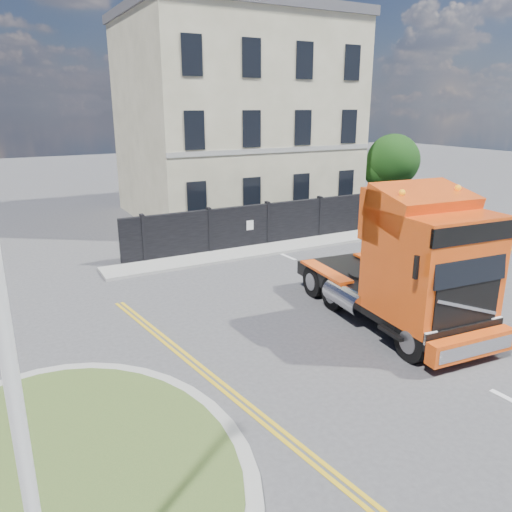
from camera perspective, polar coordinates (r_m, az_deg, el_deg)
ground at (r=14.84m, az=5.01°, el=-8.90°), size 120.00×120.00×0.00m
traffic_island at (r=10.32m, az=-21.31°, el=-22.51°), size 6.80×6.80×0.17m
hoarding_fence at (r=25.09m, az=6.38°, el=4.25°), size 18.80×0.25×2.00m
georgian_building at (r=30.72m, az=-2.43°, el=15.61°), size 12.30×10.30×12.80m
tree at (r=32.03m, az=15.09°, el=10.23°), size 3.20×3.20×4.80m
pavement_far at (r=24.30m, az=6.44°, el=1.54°), size 20.00×1.60×0.12m
truck at (r=15.04m, az=17.46°, el=-1.50°), size 3.19×7.27×4.24m
flatbed_pickup at (r=25.87m, az=19.64°, el=4.10°), size 2.63×5.37×2.15m
lamppost_island at (r=5.68m, az=-26.41°, el=-10.87°), size 0.23×0.47×7.61m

